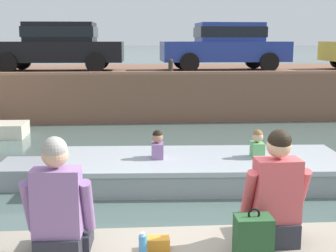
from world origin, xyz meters
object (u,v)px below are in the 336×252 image
object	(u,v)px
person_seated_left	(59,211)
car_centre_blue	(226,44)
mooring_bollard_mid	(171,66)
car_left_inner_black	(58,44)
backpack_on_ledge	(253,237)
bottle_drink	(143,246)
person_seated_right	(275,199)
motorboat_passing	(187,170)

from	to	relation	value
person_seated_left	car_centre_blue	bearing A→B (deg)	73.26
mooring_bollard_mid	car_left_inner_black	bearing A→B (deg)	156.20
car_centre_blue	backpack_on_ledge	world-z (taller)	car_centre_blue
car_centre_blue	backpack_on_ledge	bearing A→B (deg)	-99.93
car_left_inner_black	mooring_bollard_mid	world-z (taller)	car_left_inner_black
bottle_drink	backpack_on_ledge	size ratio (longest dim) A/B	0.50
car_left_inner_black	backpack_on_ledge	distance (m)	12.62
bottle_drink	backpack_on_ledge	xyz separation A→B (m)	(0.84, -0.06, 0.07)
car_left_inner_black	person_seated_right	distance (m)	12.39
car_left_inner_black	person_seated_right	bearing A→B (deg)	-73.14
person_seated_right	backpack_on_ledge	bearing A→B (deg)	-130.84
motorboat_passing	bottle_drink	world-z (taller)	bottle_drink
car_left_inner_black	mooring_bollard_mid	size ratio (longest dim) A/B	9.67
car_centre_blue	mooring_bollard_mid	size ratio (longest dim) A/B	9.33
car_centre_blue	person_seated_right	xyz separation A→B (m)	(-1.87, -11.81, -1.14)
car_centre_blue	bottle_drink	xyz separation A→B (m)	(-2.96, -12.04, -1.42)
car_centre_blue	bottle_drink	distance (m)	12.48
car_left_inner_black	car_centre_blue	world-z (taller)	same
car_centre_blue	person_seated_left	distance (m)	12.56
motorboat_passing	car_left_inner_black	size ratio (longest dim) A/B	1.42
bottle_drink	person_seated_right	bearing A→B (deg)	11.82
car_centre_blue	person_seated_right	distance (m)	12.01
person_seated_left	bottle_drink	bearing A→B (deg)	-5.78
mooring_bollard_mid	person_seated_left	world-z (taller)	mooring_bollard_mid
car_centre_blue	person_seated_right	size ratio (longest dim) A/B	4.30
car_centre_blue	bottle_drink	world-z (taller)	car_centre_blue
car_left_inner_black	mooring_bollard_mid	distance (m)	3.88
car_left_inner_black	person_seated_left	size ratio (longest dim) A/B	4.46
motorboat_passing	mooring_bollard_mid	world-z (taller)	mooring_bollard_mid
car_left_inner_black	backpack_on_ledge	xyz separation A→B (m)	(3.33, -12.10, -1.35)
person_seated_right	mooring_bollard_mid	bearing A→B (deg)	90.39
mooring_bollard_mid	bottle_drink	bearing A→B (deg)	-95.58
mooring_bollard_mid	person_seated_right	distance (m)	10.27
car_left_inner_black	mooring_bollard_mid	xyz separation A→B (m)	(3.51, -1.55, -0.61)
car_left_inner_black	motorboat_passing	bearing A→B (deg)	-66.51
person_seated_right	car_left_inner_black	bearing A→B (deg)	106.86
person_seated_left	person_seated_right	bearing A→B (deg)	5.42
motorboat_passing	backpack_on_ledge	size ratio (longest dim) A/B	14.95
person_seated_left	person_seated_right	world-z (taller)	same
car_left_inner_black	car_centre_blue	bearing A→B (deg)	0.03
motorboat_passing	car_left_inner_black	xyz separation A→B (m)	(-3.33, 7.66, 2.06)
person_seated_left	backpack_on_ledge	bearing A→B (deg)	-4.89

